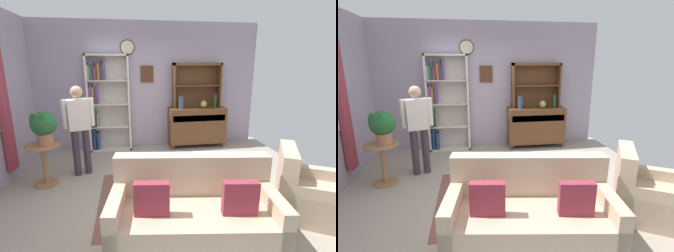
{
  "view_description": "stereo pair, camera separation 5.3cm",
  "coord_description": "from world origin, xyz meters",
  "views": [
    {
      "loc": [
        -0.52,
        -3.56,
        1.94
      ],
      "look_at": [
        0.1,
        0.2,
        0.95
      ],
      "focal_mm": 26.47,
      "sensor_mm": 36.0,
      "label": 1
    },
    {
      "loc": [
        -0.47,
        -3.57,
        1.94
      ],
      "look_at": [
        0.1,
        0.2,
        0.95
      ],
      "focal_mm": 26.47,
      "sensor_mm": 36.0,
      "label": 2
    }
  ],
  "objects": [
    {
      "name": "vase_tall",
      "position": [
        0.66,
        1.78,
        1.06
      ],
      "size": [
        0.11,
        0.11,
        0.27
      ],
      "primitive_type": "cylinder",
      "color": "#33476B",
      "rests_on": "sideboard"
    },
    {
      "name": "coffee_table",
      "position": [
        0.31,
        -0.47,
        0.35
      ],
      "size": [
        0.8,
        0.5,
        0.42
      ],
      "color": "brown",
      "rests_on": "ground_plane"
    },
    {
      "name": "book_stack",
      "position": [
        0.18,
        -0.48,
        0.45
      ],
      "size": [
        0.21,
        0.15,
        0.07
      ],
      "color": "#CC7233",
      "rests_on": "coffee_table"
    },
    {
      "name": "couch_floral",
      "position": [
        0.15,
        -1.22,
        0.31
      ],
      "size": [
        1.9,
        1.1,
        0.9
      ],
      "color": "#C6AD8E",
      "rests_on": "ground_plane"
    },
    {
      "name": "armchair_floral",
      "position": [
        1.71,
        -1.01,
        0.29
      ],
      "size": [
        1.05,
        1.04,
        0.88
      ],
      "color": "#C6AD8E",
      "rests_on": "ground_plane"
    },
    {
      "name": "sideboard_hutch",
      "position": [
        1.05,
        1.97,
        1.56
      ],
      "size": [
        1.1,
        0.26,
        1.0
      ],
      "color": "brown",
      "rests_on": "sideboard"
    },
    {
      "name": "person_reading",
      "position": [
        -1.35,
        0.7,
        0.91
      ],
      "size": [
        0.52,
        0.29,
        1.56
      ],
      "color": "#38333D",
      "rests_on": "ground_plane"
    },
    {
      "name": "bookshelf",
      "position": [
        -1.0,
        1.95,
        1.08
      ],
      "size": [
        0.9,
        0.3,
        2.1
      ],
      "color": "silver",
      "rests_on": "ground_plane"
    },
    {
      "name": "bottle_wine",
      "position": [
        1.44,
        1.77,
        1.07
      ],
      "size": [
        0.07,
        0.07,
        0.31
      ],
      "primitive_type": "cylinder",
      "color": "#194223",
      "rests_on": "sideboard"
    },
    {
      "name": "vase_round",
      "position": [
        1.18,
        1.79,
        1.01
      ],
      "size": [
        0.15,
        0.15,
        0.17
      ],
      "primitive_type": "ellipsoid",
      "color": "tan",
      "rests_on": "sideboard"
    },
    {
      "name": "wall_back",
      "position": [
        -0.0,
        2.13,
        1.41
      ],
      "size": [
        5.0,
        0.09,
        2.8
      ],
      "color": "#A399AD",
      "rests_on": "ground_plane"
    },
    {
      "name": "potted_plant_large",
      "position": [
        -1.81,
        0.37,
        0.99
      ],
      "size": [
        0.38,
        0.38,
        0.53
      ],
      "color": "#AD6B4C",
      "rests_on": "plant_stand"
    },
    {
      "name": "plant_stand",
      "position": [
        -1.87,
        0.39,
        0.42
      ],
      "size": [
        0.52,
        0.52,
        0.68
      ],
      "color": "#997047",
      "rests_on": "ground_plane"
    },
    {
      "name": "ground_plane",
      "position": [
        0.0,
        0.0,
        -0.01
      ],
      "size": [
        5.4,
        4.6,
        0.02
      ],
      "primitive_type": "cube",
      "color": "#9E9384"
    },
    {
      "name": "sideboard",
      "position": [
        1.05,
        1.86,
        0.51
      ],
      "size": [
        1.3,
        0.45,
        0.92
      ],
      "color": "brown",
      "rests_on": "ground_plane"
    },
    {
      "name": "area_rug",
      "position": [
        0.2,
        -0.3,
        0.0
      ],
      "size": [
        2.36,
        1.75,
        0.01
      ],
      "primitive_type": "cube",
      "color": "brown",
      "rests_on": "ground_plane"
    }
  ]
}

